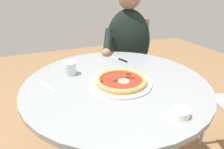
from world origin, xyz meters
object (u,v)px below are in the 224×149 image
(steak_knife, at_px, (120,59))
(ramekin_capers, at_px, (181,112))
(water_glass, at_px, (70,69))
(fork_utensil, at_px, (48,86))
(dining_table, at_px, (116,103))
(pizza_on_plate, at_px, (121,81))
(diner_person, at_px, (127,62))
(cafe_chair_diner, at_px, (128,56))

(steak_knife, relative_size, ramekin_capers, 2.86)
(water_glass, relative_size, fork_utensil, 0.49)
(water_glass, distance_m, fork_utensil, 0.18)
(dining_table, xyz_separation_m, pizza_on_plate, (0.05, 0.01, 0.18))
(diner_person, bearing_deg, pizza_on_plate, -28.96)
(pizza_on_plate, relative_size, steak_knife, 1.59)
(water_glass, distance_m, steak_knife, 0.40)
(diner_person, distance_m, cafe_chair_diner, 0.15)
(fork_utensil, bearing_deg, steak_knife, 113.85)
(dining_table, height_order, diner_person, diner_person)
(water_glass, height_order, fork_utensil, water_glass)
(diner_person, bearing_deg, dining_table, -31.59)
(diner_person, relative_size, cafe_chair_diner, 1.32)
(dining_table, distance_m, cafe_chair_diner, 0.86)
(dining_table, height_order, cafe_chair_diner, cafe_chair_diner)
(pizza_on_plate, xyz_separation_m, diner_person, (-0.66, 0.37, -0.18))
(dining_table, height_order, water_glass, water_glass)
(cafe_chair_diner, bearing_deg, diner_person, -32.37)
(water_glass, xyz_separation_m, steak_knife, (-0.12, 0.38, -0.03))
(dining_table, bearing_deg, fork_utensil, -99.64)
(dining_table, relative_size, fork_utensil, 6.63)
(steak_knife, height_order, ramekin_capers, ramekin_capers)
(pizza_on_plate, bearing_deg, dining_table, -170.12)
(pizza_on_plate, relative_size, diner_person, 0.28)
(pizza_on_plate, xyz_separation_m, steak_knife, (-0.35, 0.15, -0.01))
(steak_knife, bearing_deg, pizza_on_plate, -23.07)
(water_glass, relative_size, cafe_chair_diner, 0.08)
(water_glass, relative_size, ramekin_capers, 1.04)
(ramekin_capers, bearing_deg, diner_person, 165.73)
(steak_knife, bearing_deg, dining_table, -27.99)
(dining_table, xyz_separation_m, water_glass, (-0.17, -0.22, 0.19))
(dining_table, distance_m, fork_utensil, 0.41)
(pizza_on_plate, distance_m, fork_utensil, 0.39)
(fork_utensil, bearing_deg, water_glass, 128.17)
(ramekin_capers, height_order, fork_utensil, ramekin_capers)
(fork_utensil, height_order, cafe_chair_diner, cafe_chair_diner)
(ramekin_capers, height_order, cafe_chair_diner, cafe_chair_diner)
(dining_table, bearing_deg, cafe_chair_diner, 148.28)
(pizza_on_plate, height_order, steak_knife, pizza_on_plate)
(ramekin_capers, xyz_separation_m, fork_utensil, (-0.46, -0.49, -0.01))
(steak_knife, distance_m, cafe_chair_diner, 0.56)
(cafe_chair_diner, bearing_deg, fork_utensil, -50.71)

